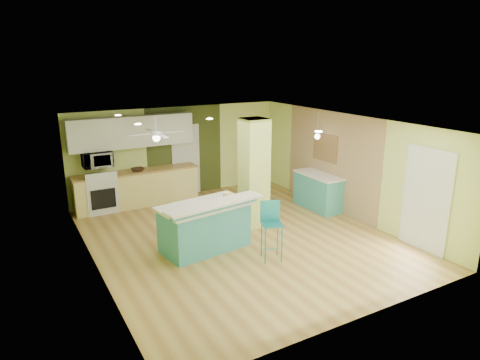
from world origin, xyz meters
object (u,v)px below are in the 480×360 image
object	(u,v)px
fruit_bowl	(138,170)
peninsula	(205,226)
bar_stool	(271,221)
side_counter	(318,191)
canister	(227,196)

from	to	relation	value
fruit_bowl	peninsula	bearing A→B (deg)	-83.45
bar_stool	fruit_bowl	distance (m)	4.50
side_counter	canister	world-z (taller)	canister
side_counter	fruit_bowl	world-z (taller)	fruit_bowl
bar_stool	fruit_bowl	xyz separation A→B (m)	(-1.32, 4.29, 0.21)
fruit_bowl	canister	distance (m)	3.41
peninsula	bar_stool	size ratio (longest dim) A/B	1.83
fruit_bowl	canister	world-z (taller)	canister
side_counter	canister	xyz separation A→B (m)	(-3.09, -0.83, 0.59)
peninsula	side_counter	world-z (taller)	peninsula
bar_stool	fruit_bowl	bearing A→B (deg)	126.53
side_counter	fruit_bowl	bearing A→B (deg)	148.11
peninsula	fruit_bowl	distance (m)	3.37
side_counter	fruit_bowl	xyz separation A→B (m)	(-3.97, 2.47, 0.52)
bar_stool	side_counter	size ratio (longest dim) A/B	0.82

